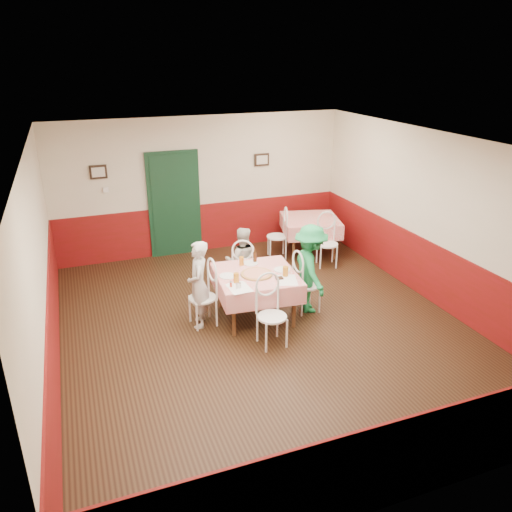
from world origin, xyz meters
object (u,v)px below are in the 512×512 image
object	(u,v)px
chair_near	(272,317)
diner_left	(199,284)
chair_second_b	(327,244)
main_table	(256,296)
chair_far	(243,270)
diner_right	(310,269)
chair_second_a	(277,237)
beer_bottle	(255,256)
chair_right	(307,285)
second_table	(310,236)
pizza	(257,274)
glass_c	(241,261)
glass_b	(285,271)
wallet	(279,278)
glass_a	(236,278)
diner_far	(242,261)
chair_left	(203,298)

from	to	relation	value
chair_near	diner_left	size ratio (longest dim) A/B	0.66
chair_second_b	main_table	bearing A→B (deg)	-130.01
chair_far	diner_right	size ratio (longest dim) A/B	0.62
chair_second_a	beer_bottle	world-z (taller)	beer_bottle
chair_right	diner_left	world-z (taller)	diner_left
second_table	chair_far	xyz separation A→B (m)	(-1.96, -1.36, 0.08)
chair_far	chair_second_b	size ratio (longest dim) A/B	1.00
chair_second_a	pizza	world-z (taller)	chair_second_a
glass_c	diner_left	bearing A→B (deg)	-158.73
glass_c	diner_right	size ratio (longest dim) A/B	0.10
glass_b	wallet	distance (m)	0.16
glass_c	diner_right	xyz separation A→B (m)	(1.00, -0.47, -0.10)
chair_near	glass_a	bearing A→B (deg)	114.20
glass_a	chair_second_a	bearing A→B (deg)	55.13
glass_b	beer_bottle	distance (m)	0.72
diner_far	diner_right	xyz separation A→B (m)	(0.82, -0.98, 0.13)
chair_far	wallet	distance (m)	1.22
main_table	diner_left	bearing A→B (deg)	174.95
second_table	wallet	distance (m)	3.11
chair_second_b	diner_far	world-z (taller)	diner_far
chair_left	glass_c	bearing A→B (deg)	106.95
chair_left	chair_right	size ratio (longest dim) A/B	1.00
chair_right	chair_near	xyz separation A→B (m)	(-0.92, -0.77, 0.00)
chair_second_a	diner_right	bearing A→B (deg)	4.73
chair_second_a	diner_right	world-z (taller)	diner_right
second_table	chair_second_b	world-z (taller)	chair_second_b
chair_right	beer_bottle	world-z (taller)	beer_bottle
glass_a	diner_far	distance (m)	1.22
main_table	glass_a	bearing A→B (deg)	-151.92
chair_far	glass_b	distance (m)	1.20
chair_left	chair_far	xyz separation A→B (m)	(0.92, 0.77, 0.00)
chair_second_b	pizza	xyz separation A→B (m)	(-2.05, -1.51, 0.33)
chair_far	glass_a	bearing A→B (deg)	84.43
chair_second_a	glass_a	bearing A→B (deg)	-20.37
second_table	glass_a	xyz separation A→B (m)	(-2.43, -2.41, 0.46)
glass_a	diner_far	bearing A→B (deg)	66.90
chair_far	glass_c	world-z (taller)	same
glass_b	beer_bottle	size ratio (longest dim) A/B	0.72
glass_b	second_table	bearing A→B (deg)	56.04
main_table	wallet	size ratio (longest dim) A/B	11.09
chair_right	glass_c	size ratio (longest dim) A/B	6.47
chair_far	chair_near	world-z (taller)	same
main_table	chair_left	world-z (taller)	chair_left
second_table	glass_c	xyz separation A→B (m)	(-2.14, -1.82, 0.45)
second_table	chair_far	distance (m)	2.39
pizza	diner_left	size ratio (longest dim) A/B	0.35
pizza	diner_right	distance (m)	0.91
chair_left	main_table	bearing A→B (deg)	79.05
diner_left	diner_right	xyz separation A→B (m)	(1.79, -0.16, 0.05)
main_table	chair_left	bearing A→B (deg)	174.95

